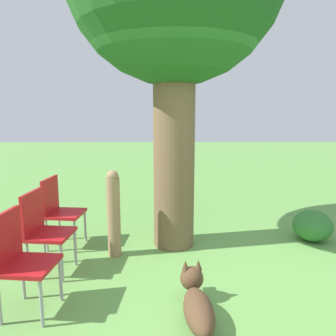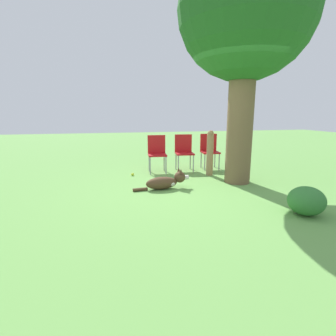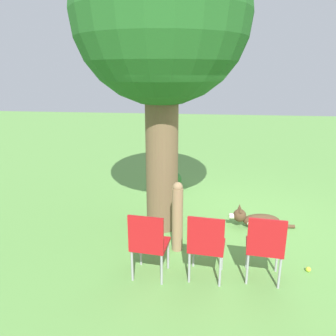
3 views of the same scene
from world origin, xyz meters
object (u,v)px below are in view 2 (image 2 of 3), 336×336
(fence_post, at_px, (210,153))
(red_chair_0, at_px, (157,151))
(tennis_ball, at_px, (133,174))
(oak_tree, at_px, (246,14))
(red_chair_1, at_px, (184,150))
(red_chair_2, at_px, (209,149))
(dog, at_px, (166,182))

(fence_post, height_order, red_chair_0, fence_post)
(tennis_ball, bearing_deg, oak_tree, 62.88)
(oak_tree, xyz_separation_m, tennis_ball, (-1.08, -2.11, -3.22))
(red_chair_0, xyz_separation_m, red_chair_1, (-0.05, 0.71, 0.00))
(tennis_ball, bearing_deg, fence_post, 78.99)
(fence_post, relative_size, red_chair_2, 1.17)
(oak_tree, xyz_separation_m, red_chair_1, (-1.42, -0.75, -2.74))
(fence_post, bearing_deg, red_chair_0, -119.23)
(oak_tree, distance_m, red_chair_2, 3.11)
(fence_post, xyz_separation_m, red_chair_0, (-0.64, -1.14, -0.01))
(fence_post, xyz_separation_m, red_chair_2, (-0.74, 0.29, -0.01))
(dog, xyz_separation_m, red_chair_2, (-1.62, 1.54, 0.38))
(red_chair_0, relative_size, red_chair_1, 1.00)
(dog, height_order, red_chair_1, red_chair_1)
(oak_tree, relative_size, red_chair_2, 5.12)
(red_chair_0, bearing_deg, oak_tree, 52.59)
(dog, height_order, fence_post, fence_post)
(red_chair_0, bearing_deg, dog, 1.44)
(oak_tree, xyz_separation_m, red_chair_2, (-1.48, -0.04, -2.74))
(dog, height_order, red_chair_0, red_chair_0)
(red_chair_2, bearing_deg, oak_tree, 7.24)
(dog, xyz_separation_m, red_chair_1, (-1.57, 0.82, 0.38))
(red_chair_1, bearing_deg, red_chair_0, -80.04)
(red_chair_0, height_order, red_chair_2, same)
(dog, bearing_deg, tennis_ball, 109.21)
(dog, distance_m, red_chair_0, 1.57)
(oak_tree, distance_m, dog, 3.50)
(red_chair_2, bearing_deg, fence_post, -15.53)
(oak_tree, relative_size, tennis_ball, 68.23)
(oak_tree, bearing_deg, tennis_ball, -117.12)
(dog, distance_m, tennis_ball, 1.34)
(fence_post, height_order, red_chair_2, fence_post)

